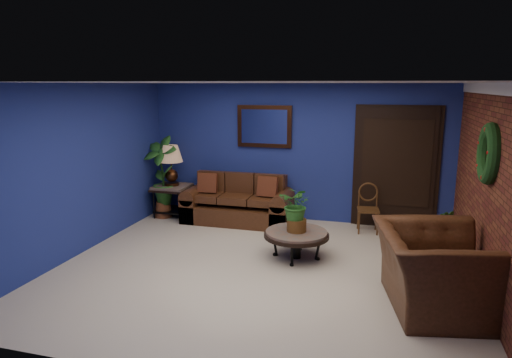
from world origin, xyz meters
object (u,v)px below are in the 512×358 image
(coffee_table, at_px, (296,235))
(armchair, at_px, (435,270))
(table_lamp, at_px, (171,160))
(end_table, at_px, (172,192))
(side_chair, at_px, (368,204))
(sofa, at_px, (239,206))

(coffee_table, relative_size, armchair, 0.68)
(coffee_table, bearing_deg, table_lamp, 150.83)
(coffee_table, relative_size, table_lamp, 1.28)
(end_table, xyz_separation_m, side_chair, (3.63, 0.06, 0.01))
(coffee_table, xyz_separation_m, table_lamp, (-2.68, 1.50, 0.73))
(table_lamp, bearing_deg, end_table, -26.57)
(coffee_table, distance_m, table_lamp, 3.16)
(table_lamp, bearing_deg, coffee_table, -29.17)
(armchair, bearing_deg, coffee_table, 47.54)
(side_chair, bearing_deg, coffee_table, -127.65)
(end_table, bearing_deg, armchair, -29.99)
(sofa, relative_size, table_lamp, 2.66)
(coffee_table, distance_m, side_chair, 1.83)
(coffee_table, xyz_separation_m, end_table, (-2.68, 1.50, 0.11))
(coffee_table, relative_size, end_table, 1.43)
(end_table, bearing_deg, coffee_table, -29.17)
(sofa, height_order, coffee_table, sofa)
(coffee_table, bearing_deg, armchair, -31.21)
(table_lamp, relative_size, armchair, 0.53)
(armchair, bearing_deg, table_lamp, 48.76)
(sofa, relative_size, end_table, 2.97)
(table_lamp, xyz_separation_m, armchair, (4.45, -2.57, -0.63))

